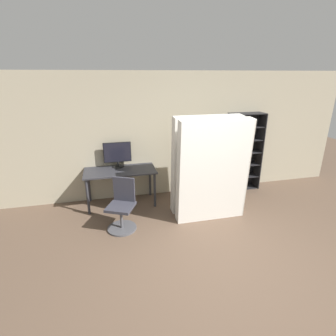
{
  "coord_description": "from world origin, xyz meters",
  "views": [
    {
      "loc": [
        -1.57,
        -2.78,
        2.63
      ],
      "look_at": [
        -0.54,
        1.48,
        1.05
      ],
      "focal_mm": 28.0,
      "sensor_mm": 36.0,
      "label": 1
    }
  ],
  "objects_px": {
    "bookshelf": "(240,151)",
    "mattress_far": "(206,165)",
    "monitor": "(117,154)",
    "mattress_near": "(213,172)",
    "office_chair": "(122,209)"
  },
  "relations": [
    {
      "from": "bookshelf",
      "to": "office_chair",
      "type": "bearing_deg",
      "value": -158.22
    },
    {
      "from": "office_chair",
      "to": "mattress_far",
      "type": "xyz_separation_m",
      "value": [
        1.67,
        0.3,
        0.59
      ]
    },
    {
      "from": "monitor",
      "to": "office_chair",
      "type": "height_order",
      "value": "monitor"
    },
    {
      "from": "monitor",
      "to": "bookshelf",
      "type": "xyz_separation_m",
      "value": [
        2.81,
        -0.01,
        -0.12
      ]
    },
    {
      "from": "bookshelf",
      "to": "monitor",
      "type": "bearing_deg",
      "value": 179.76
    },
    {
      "from": "bookshelf",
      "to": "mattress_far",
      "type": "height_order",
      "value": "mattress_far"
    },
    {
      "from": "bookshelf",
      "to": "mattress_far",
      "type": "distance_m",
      "value": 1.44
    },
    {
      "from": "office_chair",
      "to": "monitor",
      "type": "bearing_deg",
      "value": 88.48
    },
    {
      "from": "bookshelf",
      "to": "mattress_near",
      "type": "relative_size",
      "value": 0.94
    },
    {
      "from": "bookshelf",
      "to": "mattress_near",
      "type": "height_order",
      "value": "mattress_near"
    },
    {
      "from": "monitor",
      "to": "mattress_near",
      "type": "xyz_separation_m",
      "value": [
        1.64,
        -1.23,
        -0.1
      ]
    },
    {
      "from": "mattress_near",
      "to": "office_chair",
      "type": "bearing_deg",
      "value": 177.24
    },
    {
      "from": "office_chair",
      "to": "bookshelf",
      "type": "height_order",
      "value": "bookshelf"
    },
    {
      "from": "monitor",
      "to": "mattress_far",
      "type": "bearing_deg",
      "value": -27.28
    },
    {
      "from": "bookshelf",
      "to": "mattress_far",
      "type": "bearing_deg",
      "value": -144.59
    }
  ]
}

